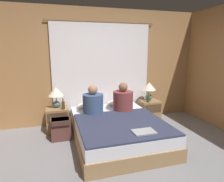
% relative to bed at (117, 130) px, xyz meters
% --- Properties ---
extents(ground_plane, '(16.00, 16.00, 0.00)m').
position_rel_bed_xyz_m(ground_plane, '(0.00, -0.82, -0.20)').
color(ground_plane, gray).
extents(wall_back, '(4.62, 0.06, 2.50)m').
position_rel_bed_xyz_m(wall_back, '(0.00, 1.13, 1.05)').
color(wall_back, '#A37547').
rests_on(wall_back, ground_plane).
extents(curtain_panel, '(2.38, 0.02, 2.21)m').
position_rel_bed_xyz_m(curtain_panel, '(0.00, 1.07, 0.90)').
color(curtain_panel, white).
rests_on(curtain_panel, ground_plane).
extents(bed, '(1.51, 2.04, 0.41)m').
position_rel_bed_xyz_m(bed, '(0.00, 0.00, 0.00)').
color(bed, '#99754C').
rests_on(bed, ground_plane).
extents(nightstand_left, '(0.43, 0.39, 0.49)m').
position_rel_bed_xyz_m(nightstand_left, '(-1.02, 0.73, 0.04)').
color(nightstand_left, '#937047').
rests_on(nightstand_left, ground_plane).
extents(nightstand_right, '(0.43, 0.39, 0.49)m').
position_rel_bed_xyz_m(nightstand_right, '(1.02, 0.73, 0.04)').
color(nightstand_right, '#937047').
rests_on(nightstand_right, ground_plane).
extents(lamp_left, '(0.31, 0.31, 0.41)m').
position_rel_bed_xyz_m(lamp_left, '(-1.02, 0.78, 0.56)').
color(lamp_left, slate).
rests_on(lamp_left, nightstand_left).
extents(lamp_right, '(0.31, 0.31, 0.41)m').
position_rel_bed_xyz_m(lamp_right, '(1.02, 0.78, 0.56)').
color(lamp_right, slate).
rests_on(lamp_right, nightstand_right).
extents(pillow_left, '(0.59, 0.33, 0.12)m').
position_rel_bed_xyz_m(pillow_left, '(-0.33, 0.81, 0.27)').
color(pillow_left, silver).
rests_on(pillow_left, bed).
extents(pillow_right, '(0.59, 0.33, 0.12)m').
position_rel_bed_xyz_m(pillow_right, '(0.33, 0.81, 0.27)').
color(pillow_right, silver).
rests_on(pillow_right, bed).
extents(blanket_on_bed, '(1.45, 1.37, 0.03)m').
position_rel_bed_xyz_m(blanket_on_bed, '(0.00, -0.30, 0.22)').
color(blanket_on_bed, '#2D334C').
rests_on(blanket_on_bed, bed).
extents(person_left_in_bed, '(0.39, 0.39, 0.57)m').
position_rel_bed_xyz_m(person_left_in_bed, '(-0.35, 0.42, 0.43)').
color(person_left_in_bed, '#38517A').
rests_on(person_left_in_bed, bed).
extents(person_right_in_bed, '(0.40, 0.40, 0.58)m').
position_rel_bed_xyz_m(person_right_in_bed, '(0.26, 0.42, 0.43)').
color(person_right_in_bed, brown).
rests_on(person_right_in_bed, bed).
extents(beer_bottle_on_left_stand, '(0.06, 0.06, 0.21)m').
position_rel_bed_xyz_m(beer_bottle_on_left_stand, '(-0.90, 0.61, 0.37)').
color(beer_bottle_on_left_stand, '#513819').
rests_on(beer_bottle_on_left_stand, nightstand_left).
extents(beer_bottle_on_right_stand, '(0.06, 0.06, 0.23)m').
position_rel_bed_xyz_m(beer_bottle_on_right_stand, '(0.92, 0.61, 0.37)').
color(beer_bottle_on_right_stand, '#2D4C28').
rests_on(beer_bottle_on_right_stand, nightstand_right).
extents(laptop_on_bed, '(0.33, 0.23, 0.02)m').
position_rel_bed_xyz_m(laptop_on_bed, '(0.18, -0.74, 0.25)').
color(laptop_on_bed, '#9EA0A5').
rests_on(laptop_on_bed, blanket_on_bed).
extents(backpack_on_floor, '(0.35, 0.29, 0.40)m').
position_rel_bed_xyz_m(backpack_on_floor, '(-0.98, 0.33, 0.02)').
color(backpack_on_floor, brown).
rests_on(backpack_on_floor, ground_plane).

